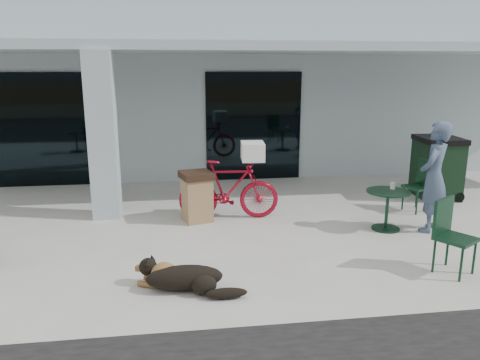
{
  "coord_description": "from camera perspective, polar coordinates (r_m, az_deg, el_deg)",
  "views": [
    {
      "loc": [
        -0.15,
        -6.62,
        2.83
      ],
      "look_at": [
        0.88,
        0.82,
        1.0
      ],
      "focal_mm": 35.0,
      "sensor_mm": 36.0,
      "label": 1
    }
  ],
  "objects": [
    {
      "name": "ground",
      "position": [
        7.2,
        -6.12,
        -9.54
      ],
      "size": [
        80.0,
        80.0,
        0.0
      ],
      "primitive_type": "plane",
      "color": "beige",
      "rests_on": "ground"
    },
    {
      "name": "building",
      "position": [
        15.13,
        -7.46,
        11.4
      ],
      "size": [
        22.0,
        7.0,
        4.5
      ],
      "primitive_type": "cube",
      "color": "#A3B2B9",
      "rests_on": "ground"
    },
    {
      "name": "storefront_glass_left",
      "position": [
        12.08,
        -22.55,
        5.62
      ],
      "size": [
        2.8,
        0.06,
        2.7
      ],
      "primitive_type": "cube",
      "color": "black",
      "rests_on": "ground"
    },
    {
      "name": "storefront_glass_right",
      "position": [
        11.85,
        1.66,
        6.52
      ],
      "size": [
        2.4,
        0.06,
        2.7
      ],
      "primitive_type": "cube",
      "color": "black",
      "rests_on": "ground"
    },
    {
      "name": "column",
      "position": [
        9.11,
        -16.39,
        5.12
      ],
      "size": [
        0.5,
        0.5,
        3.12
      ],
      "primitive_type": "cube",
      "color": "#A3B2B9",
      "rests_on": "ground"
    },
    {
      "name": "overhang",
      "position": [
        10.22,
        -7.31,
        15.72
      ],
      "size": [
        22.0,
        2.8,
        0.18
      ],
      "primitive_type": "cube",
      "color": "#A3B2B9",
      "rests_on": "column"
    },
    {
      "name": "bicycle",
      "position": [
        8.82,
        -1.39,
        -1.18
      ],
      "size": [
        1.92,
        0.68,
        1.13
      ],
      "primitive_type": "imported",
      "rotation": [
        0.0,
        0.0,
        1.49
      ],
      "color": "maroon",
      "rests_on": "ground"
    },
    {
      "name": "laundry_basket",
      "position": [
        8.69,
        1.55,
        3.52
      ],
      "size": [
        0.46,
        0.59,
        0.33
      ],
      "primitive_type": "cube",
      "rotation": [
        0.0,
        0.0,
        1.49
      ],
      "color": "white",
      "rests_on": "bicycle"
    },
    {
      "name": "dog",
      "position": [
        6.21,
        -6.79,
        -11.58
      ],
      "size": [
        1.2,
        0.82,
        0.38
      ],
      "primitive_type": null,
      "rotation": [
        0.0,
        0.0,
        -0.42
      ],
      "color": "black",
      "rests_on": "ground"
    },
    {
      "name": "cafe_table_far",
      "position": [
        8.68,
        17.46,
        -3.53
      ],
      "size": [
        0.86,
        0.86,
        0.71
      ],
      "primitive_type": null,
      "rotation": [
        0.0,
        0.0,
        0.14
      ],
      "color": "#11321E",
      "rests_on": "ground"
    },
    {
      "name": "cafe_chair_far_a",
      "position": [
        7.16,
        24.85,
        -6.41
      ],
      "size": [
        0.68,
        0.69,
        1.05
      ],
      "primitive_type": null,
      "rotation": [
        0.0,
        0.0,
        0.56
      ],
      "color": "#11321E",
      "rests_on": "ground"
    },
    {
      "name": "cafe_chair_far_b",
      "position": [
        9.94,
        20.87,
        -0.72
      ],
      "size": [
        0.62,
        0.59,
        1.02
      ],
      "primitive_type": null,
      "rotation": [
        0.0,
        0.0,
        -1.27
      ],
      "color": "#11321E",
      "rests_on": "ground"
    },
    {
      "name": "person",
      "position": [
        8.74,
        22.55,
        0.33
      ],
      "size": [
        0.83,
        0.82,
        1.93
      ],
      "primitive_type": "imported",
      "rotation": [
        0.0,
        0.0,
        3.9
      ],
      "color": "#3E4F69",
      "rests_on": "ground"
    },
    {
      "name": "cup_on_table",
      "position": [
        8.73,
        18.12,
        -0.66
      ],
      "size": [
        0.1,
        0.1,
        0.12
      ],
      "primitive_type": "cylinder",
      "rotation": [
        0.0,
        0.0,
        0.14
      ],
      "color": "white",
      "rests_on": "cafe_table_far"
    },
    {
      "name": "trash_receptacle",
      "position": [
        8.75,
        -5.29,
        -2.01
      ],
      "size": [
        0.68,
        0.68,
        0.94
      ],
      "primitive_type": null,
      "rotation": [
        0.0,
        0.0,
        0.27
      ],
      "color": "#906F4B",
      "rests_on": "ground"
    },
    {
      "name": "wheeled_bin",
      "position": [
        11.15,
        22.87,
        1.45
      ],
      "size": [
        0.9,
        1.11,
        1.34
      ],
      "primitive_type": null,
      "rotation": [
        0.0,
        0.0,
        -0.07
      ],
      "color": "black",
      "rests_on": "ground"
    }
  ]
}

